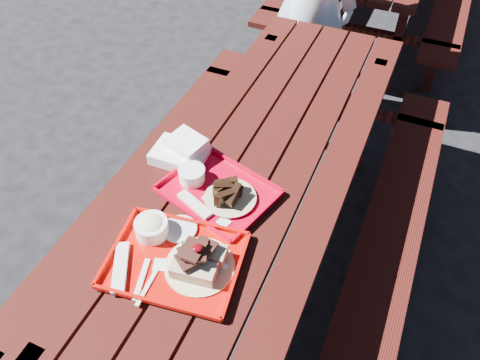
% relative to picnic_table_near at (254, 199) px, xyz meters
% --- Properties ---
extents(ground, '(60.00, 60.00, 0.00)m').
position_rel_picnic_table_near_xyz_m(ground, '(0.00, 0.00, -0.56)').
color(ground, black).
rests_on(ground, ground).
extents(picnic_table_near, '(1.41, 2.40, 0.75)m').
position_rel_picnic_table_near_xyz_m(picnic_table_near, '(0.00, 0.00, 0.00)').
color(picnic_table_near, '#3D100B').
rests_on(picnic_table_near, ground).
extents(near_tray, '(0.47, 0.39, 0.14)m').
position_rel_picnic_table_near_xyz_m(near_tray, '(-0.08, -0.50, 0.22)').
color(near_tray, '#C30D06').
rests_on(near_tray, picnic_table_near).
extents(far_tray, '(0.47, 0.41, 0.07)m').
position_rel_picnic_table_near_xyz_m(far_tray, '(-0.08, -0.19, 0.21)').
color(far_tray, '#B8011C').
rests_on(far_tray, picnic_table_near).
extents(white_cloth, '(0.22, 0.19, 0.09)m').
position_rel_picnic_table_near_xyz_m(white_cloth, '(-0.29, -0.07, 0.23)').
color(white_cloth, white).
rests_on(white_cloth, picnic_table_near).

